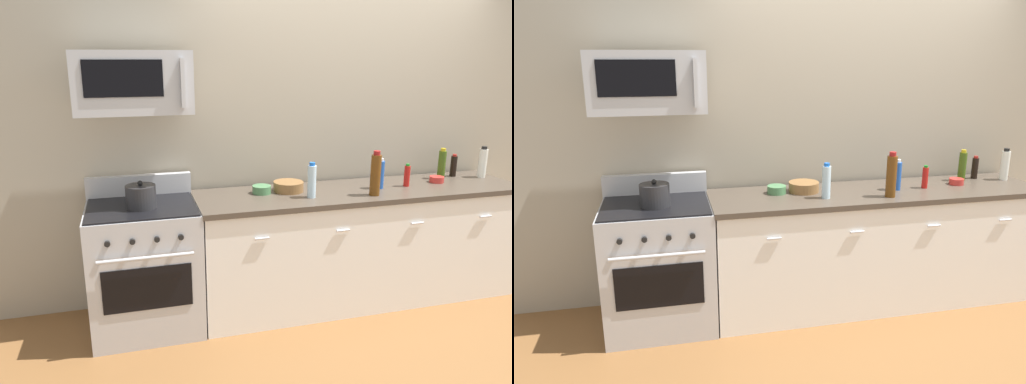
% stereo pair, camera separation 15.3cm
% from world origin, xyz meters
% --- Properties ---
extents(ground_plane, '(6.82, 6.82, 0.00)m').
position_xyz_m(ground_plane, '(0.00, 0.00, 0.00)').
color(ground_plane, brown).
extents(back_wall, '(5.69, 0.10, 2.70)m').
position_xyz_m(back_wall, '(0.00, 0.41, 1.35)').
color(back_wall, '#9E937F').
rests_on(back_wall, ground_plane).
extents(counter_unit, '(2.60, 0.66, 0.92)m').
position_xyz_m(counter_unit, '(-0.00, -0.00, 0.46)').
color(counter_unit, white).
rests_on(counter_unit, ground_plane).
extents(range_oven, '(0.76, 0.69, 1.07)m').
position_xyz_m(range_oven, '(-1.67, 0.00, 0.47)').
color(range_oven, '#B7BABF').
rests_on(range_oven, ground_plane).
extents(microwave, '(0.74, 0.44, 0.40)m').
position_xyz_m(microwave, '(-1.67, 0.05, 1.75)').
color(microwave, '#B7BABF').
extents(bottle_hot_sauce_red, '(0.05, 0.05, 0.18)m').
position_xyz_m(bottle_hot_sauce_red, '(0.38, -0.01, 1.01)').
color(bottle_hot_sauce_red, '#B21914').
rests_on(bottle_hot_sauce_red, countertop_slab).
extents(bottle_soda_blue, '(0.06, 0.06, 0.24)m').
position_xyz_m(bottle_soda_blue, '(0.14, -0.01, 1.03)').
color(bottle_soda_blue, '#1E4CA5').
rests_on(bottle_soda_blue, countertop_slab).
extents(bottle_wine_amber, '(0.08, 0.08, 0.33)m').
position_xyz_m(bottle_wine_amber, '(0.01, -0.18, 1.08)').
color(bottle_wine_amber, '#59330F').
rests_on(bottle_wine_amber, countertop_slab).
extents(bottle_water_clear, '(0.06, 0.06, 0.26)m').
position_xyz_m(bottle_water_clear, '(-0.47, -0.11, 1.04)').
color(bottle_water_clear, silver).
rests_on(bottle_water_clear, countertop_slab).
extents(bottle_vinegar_white, '(0.07, 0.07, 0.27)m').
position_xyz_m(bottle_vinegar_white, '(1.16, 0.09, 1.05)').
color(bottle_vinegar_white, silver).
rests_on(bottle_vinegar_white, countertop_slab).
extents(bottle_olive_oil, '(0.06, 0.06, 0.26)m').
position_xyz_m(bottle_olive_oil, '(0.80, 0.14, 1.04)').
color(bottle_olive_oil, '#385114').
rests_on(bottle_olive_oil, countertop_slab).
extents(bottle_soy_sauce_dark, '(0.05, 0.05, 0.19)m').
position_xyz_m(bottle_soy_sauce_dark, '(0.95, 0.18, 1.01)').
color(bottle_soy_sauce_dark, black).
rests_on(bottle_soy_sauce_dark, countertop_slab).
extents(bowl_green_glaze, '(0.14, 0.14, 0.06)m').
position_xyz_m(bowl_green_glaze, '(-0.79, 0.09, 0.95)').
color(bowl_green_glaze, '#477A4C').
rests_on(bowl_green_glaze, countertop_slab).
extents(bowl_red_small, '(0.11, 0.11, 0.05)m').
position_xyz_m(bowl_red_small, '(0.69, 0.04, 0.95)').
color(bowl_red_small, '#B72D28').
rests_on(bowl_red_small, countertop_slab).
extents(bowl_wooden_salad, '(0.23, 0.23, 0.08)m').
position_xyz_m(bowl_wooden_salad, '(-0.57, 0.09, 0.96)').
color(bowl_wooden_salad, brown).
rests_on(bowl_wooden_salad, countertop_slab).
extents(stockpot, '(0.20, 0.20, 0.19)m').
position_xyz_m(stockpot, '(-1.67, -0.05, 1.00)').
color(stockpot, '#262628').
rests_on(stockpot, range_oven).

